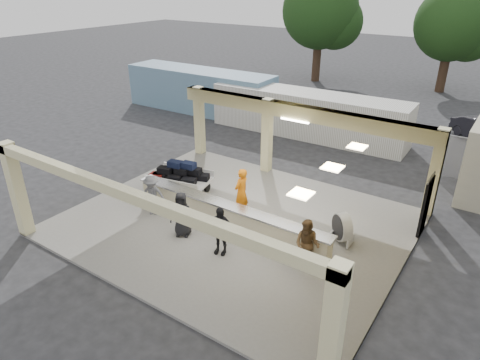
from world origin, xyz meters
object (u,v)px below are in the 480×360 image
Objects in this scene: container_blue at (200,91)px; container_white at (307,114)px; baggage_handler at (241,192)px; passenger_a at (307,245)px; passenger_b at (220,230)px; baggage_counter at (227,216)px; luggage_cart at (179,176)px; passenger_d at (182,214)px; drum_fan at (342,227)px; passenger_c at (152,195)px.

container_white is at bearing -3.93° from container_blue.
passenger_a is (3.55, -1.61, -0.11)m from baggage_handler.
passenger_a is 2.85m from passenger_b.
container_blue is at bearing 132.57° from baggage_counter.
luggage_cart is 0.25× the size of container_blue.
passenger_a is at bearing -18.11° from passenger_d.
luggage_cart is at bearing 160.67° from baggage_counter.
drum_fan is at bearing 28.81° from passenger_b.
baggage_counter is at bearing -48.47° from container_blue.
passenger_a is at bearing -41.73° from container_blue.
container_blue reaches higher than baggage_handler.
container_white is 8.27m from container_blue.
baggage_handler is at bearing 95.44° from baggage_counter.
baggage_counter is 4.25× the size of baggage_handler.
baggage_handler reaches higher than passenger_c.
passenger_d is at bearing -85.59° from container_white.
passenger_d is at bearing -41.27° from passenger_c.
luggage_cart is 12.66m from container_blue.
passenger_d reaches higher than passenger_c.
container_white is 1.08× the size of container_blue.
passenger_a is 1.00× the size of passenger_b.
passenger_d reaches higher than baggage_counter.
baggage_counter is 0.71× the size of container_white.
drum_fan is 11.43m from container_white.
luggage_cart is 1.40× the size of baggage_handler.
luggage_cart reaches higher than drum_fan.
baggage_handler is at bearing 5.82° from passenger_c.
baggage_handler is at bearing 150.09° from passenger_a.
passenger_b reaches higher than passenger_c.
container_white reaches higher than passenger_c.
container_blue is (-10.57, 11.50, 0.81)m from baggage_counter.
container_blue is (-9.53, 12.77, 0.46)m from passenger_d.
drum_fan reaches higher than baggage_counter.
baggage_counter is at bearing 23.56° from passenger_d.
luggage_cart reaches higher than baggage_counter.
container_white is (-1.27, 12.36, 0.32)m from passenger_d.
passenger_c is at bearing -52.80° from baggage_handler.
container_white reaches higher than passenger_b.
baggage_counter is 15.64m from container_blue.
drum_fan is 7.13m from passenger_c.
passenger_c is at bearing -94.64° from container_white.
passenger_a is at bearing 69.93° from baggage_handler.
baggage_counter is at bearing -12.24° from passenger_c.
passenger_c is at bearing 138.43° from passenger_d.
luggage_cart is (-3.29, 1.15, 0.29)m from baggage_counter.
baggage_handler is 1.16× the size of passenger_d.
passenger_a is at bearing -56.51° from drum_fan.
container_white is at bearing -163.25° from baggage_handler.
baggage_handler is at bearing -12.85° from luggage_cart.
passenger_c is (-2.86, -1.85, -0.16)m from baggage_handler.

